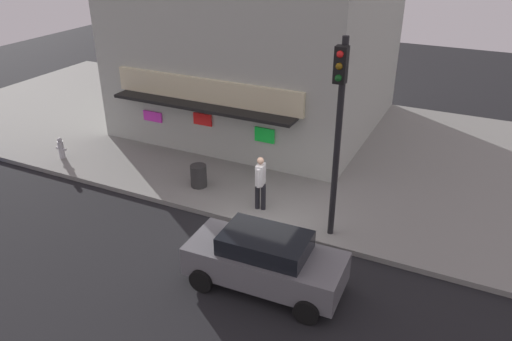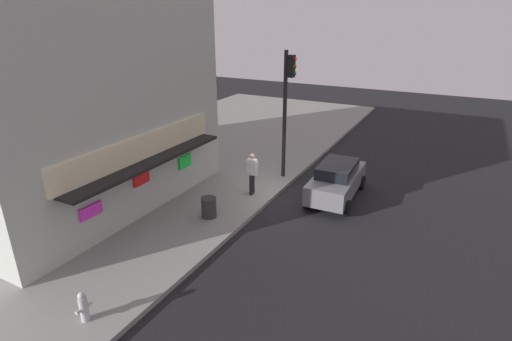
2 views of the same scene
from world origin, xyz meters
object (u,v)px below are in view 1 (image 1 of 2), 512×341
at_px(traffic_light, 338,118).
at_px(parked_car_grey, 265,260).
at_px(pedestrian, 260,181).
at_px(fire_hydrant, 61,148).
at_px(trash_can, 199,176).

distance_m(traffic_light, parked_car_grey, 4.23).
relative_size(pedestrian, parked_car_grey, 0.45).
distance_m(fire_hydrant, trash_can, 6.15).
bearing_deg(parked_car_grey, pedestrian, 117.32).
bearing_deg(trash_can, fire_hydrant, -176.73).
bearing_deg(trash_can, pedestrian, -10.00).
relative_size(trash_can, pedestrian, 0.43).
bearing_deg(traffic_light, pedestrian, 169.82).
xyz_separation_m(fire_hydrant, parked_car_grey, (10.45, -3.35, 0.24)).
height_order(trash_can, pedestrian, pedestrian).
distance_m(traffic_light, fire_hydrant, 11.77).
bearing_deg(fire_hydrant, parked_car_grey, -17.79).
height_order(fire_hydrant, pedestrian, pedestrian).
bearing_deg(traffic_light, trash_can, 169.92).
relative_size(fire_hydrant, parked_car_grey, 0.21).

